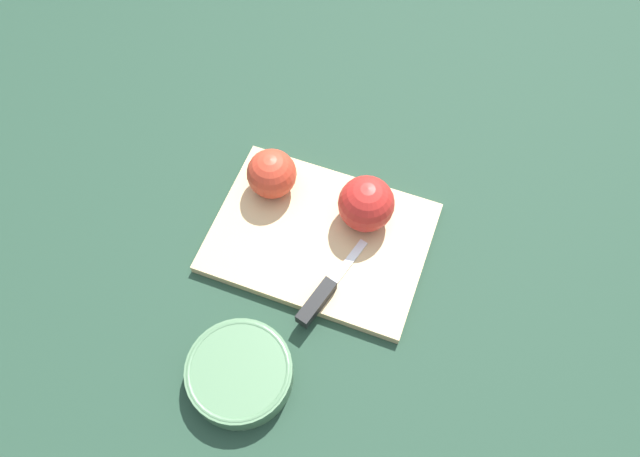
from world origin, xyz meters
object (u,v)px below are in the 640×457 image
object	(u,v)px
apple_half_right	(366,204)
knife	(320,298)
apple_half_left	(271,174)
bowl	(240,373)

from	to	relation	value
apple_half_right	knife	size ratio (longest dim) A/B	0.54
knife	apple_half_left	bearing A→B (deg)	56.26
apple_half_right	knife	world-z (taller)	apple_half_right
knife	bowl	bearing A→B (deg)	169.90
apple_half_right	bowl	size ratio (longest dim) A/B	0.59
apple_half_left	bowl	size ratio (longest dim) A/B	0.53
knife	apple_half_right	bearing A→B (deg)	8.53
apple_half_left	bowl	xyz separation A→B (m)	(0.05, -0.29, -0.03)
apple_half_right	bowl	xyz separation A→B (m)	(-0.10, -0.27, -0.04)
apple_half_left	knife	size ratio (longest dim) A/B	0.49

